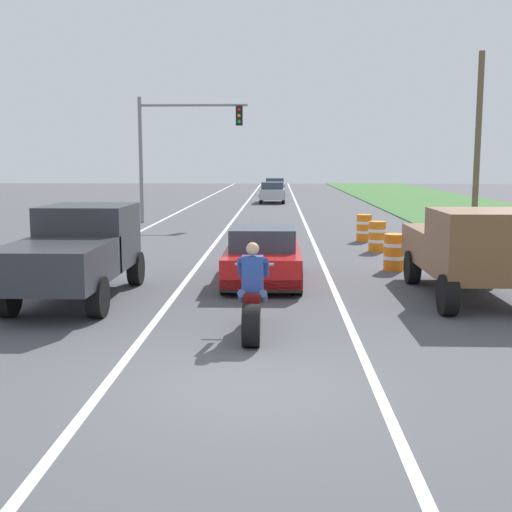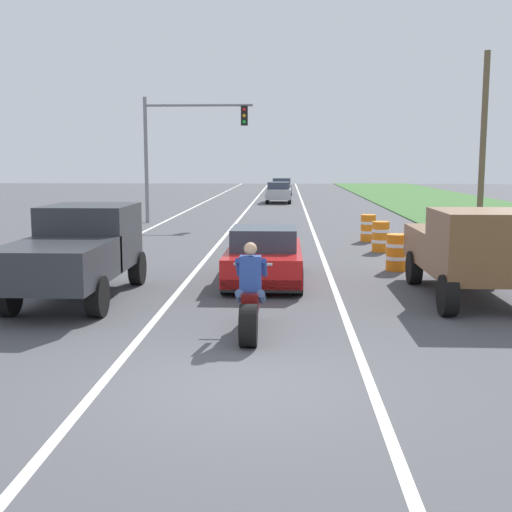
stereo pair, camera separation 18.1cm
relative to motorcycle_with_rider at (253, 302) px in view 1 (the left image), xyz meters
The scene contains 15 objects.
ground_plane 2.55m from the motorcycle_with_rider, 91.52° to the right, with size 160.00×160.00×0.00m, color #4C4C51.
lane_stripe_left_solid 18.37m from the motorcycle_with_rider, 107.32° to the left, with size 0.14×120.00×0.01m, color white.
lane_stripe_right_solid 17.62m from the motorcycle_with_rider, 84.35° to the left, with size 0.14×120.00×0.01m, color white.
lane_stripe_centre_dashed 17.63m from the motorcycle_with_rider, 96.08° to the left, with size 0.14×120.00×0.01m, color white.
motorcycle_with_rider is the anchor object (origin of this frame).
sports_car_red 5.07m from the motorcycle_with_rider, 89.36° to the left, with size 1.84×4.30×1.37m.
pickup_truck_left_lane_dark_grey 4.85m from the motorcycle_with_rider, 143.43° to the left, with size 2.02×4.80×1.98m.
pickup_truck_right_shoulder_brown 5.73m from the motorcycle_with_rider, 36.56° to the left, with size 2.02×4.80×1.98m.
traffic_light_mast_near 21.32m from the motorcycle_with_rider, 102.45° to the left, with size 5.24×0.34×6.00m.
utility_pole_roadside 17.90m from the motorcycle_with_rider, 61.89° to the left, with size 0.24×0.24×7.21m, color brown.
construction_barrel_nearest 7.83m from the motorcycle_with_rider, 62.58° to the left, with size 0.58×0.58×1.00m.
construction_barrel_mid 11.33m from the motorcycle_with_rider, 70.90° to the left, with size 0.58×0.58×1.00m.
construction_barrel_far 13.99m from the motorcycle_with_rider, 74.90° to the left, with size 0.58×0.58×1.00m.
distant_car_far_ahead 36.28m from the motorcycle_with_rider, 89.99° to the left, with size 1.80×4.00×1.50m.
distant_car_further_ahead 47.58m from the motorcycle_with_rider, 89.84° to the left, with size 1.80×4.00×1.50m.
Camera 1 is at (0.49, -8.24, 2.95)m, focal length 45.49 mm.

